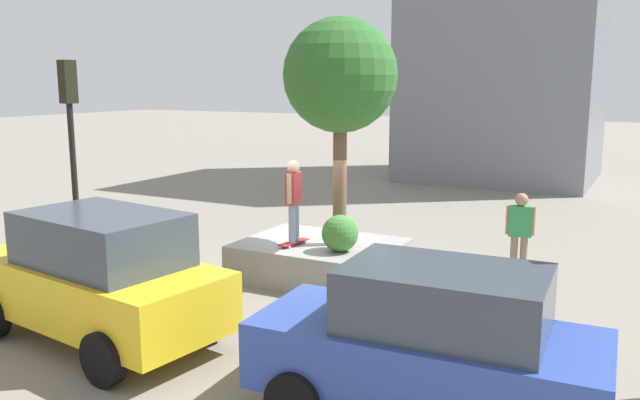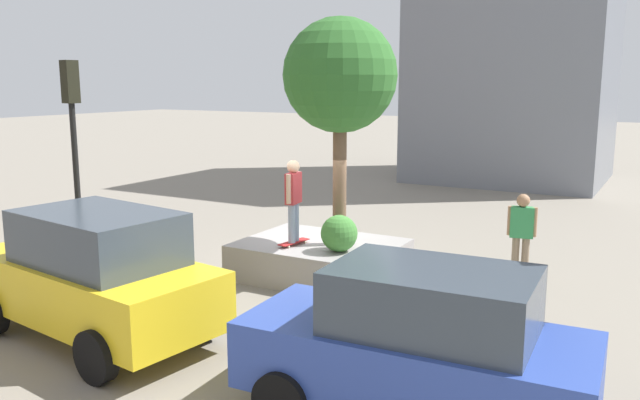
# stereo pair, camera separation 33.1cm
# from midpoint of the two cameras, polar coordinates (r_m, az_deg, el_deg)

# --- Properties ---
(ground_plane) EXTENTS (120.00, 120.00, 0.00)m
(ground_plane) POSITION_cam_midpoint_polar(r_m,az_deg,el_deg) (14.30, -1.37, -6.14)
(ground_plane) COLOR gray
(planter_ledge) EXTENTS (3.22, 2.50, 0.74)m
(planter_ledge) POSITION_cam_midpoint_polar(r_m,az_deg,el_deg) (13.73, -0.69, -5.23)
(planter_ledge) COLOR gray
(planter_ledge) RESTS_ON ground
(plaza_tree) EXTENTS (2.28, 2.28, 4.57)m
(plaza_tree) POSITION_cam_midpoint_polar(r_m,az_deg,el_deg) (13.09, 1.05, 10.70)
(plaza_tree) COLOR brown
(plaza_tree) RESTS_ON planter_ledge
(boxwood_shrub) EXTENTS (0.73, 0.73, 0.73)m
(boxwood_shrub) POSITION_cam_midpoint_polar(r_m,az_deg,el_deg) (12.84, 1.03, -2.93)
(boxwood_shrub) COLOR #3D7A33
(boxwood_shrub) RESTS_ON planter_ledge
(skateboard) EXTENTS (0.33, 0.82, 0.07)m
(skateboard) POSITION_cam_midpoint_polar(r_m,az_deg,el_deg) (13.41, -2.99, -3.73)
(skateboard) COLOR #A51E1E
(skateboard) RESTS_ON planter_ledge
(skateboarder) EXTENTS (0.26, 0.57, 1.69)m
(skateboarder) POSITION_cam_midpoint_polar(r_m,az_deg,el_deg) (13.20, -3.03, 0.44)
(skateboarder) COLOR #8C9EB7
(skateboarder) RESTS_ON skateboard
(sedan_parked) EXTENTS (4.24, 2.12, 1.93)m
(sedan_parked) POSITION_cam_midpoint_polar(r_m,az_deg,el_deg) (8.04, 8.47, -12.30)
(sedan_parked) COLOR #2D479E
(sedan_parked) RESTS_ON ground
(taxi_cab) EXTENTS (4.71, 2.60, 2.09)m
(taxi_cab) POSITION_cam_midpoint_polar(r_m,az_deg,el_deg) (10.88, -19.69, -6.28)
(taxi_cab) COLOR gold
(taxi_cab) RESTS_ON ground
(traffic_light_corner) EXTENTS (0.35, 0.30, 4.47)m
(traffic_light_corner) POSITION_cam_midpoint_polar(r_m,az_deg,el_deg) (14.13, -21.59, 5.55)
(traffic_light_corner) COLOR black
(traffic_light_corner) RESTS_ON ground
(bystander_watching) EXTENTS (0.59, 0.28, 1.76)m
(bystander_watching) POSITION_cam_midpoint_polar(r_m,az_deg,el_deg) (14.31, 16.47, -2.36)
(bystander_watching) COLOR #847056
(bystander_watching) RESTS_ON ground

